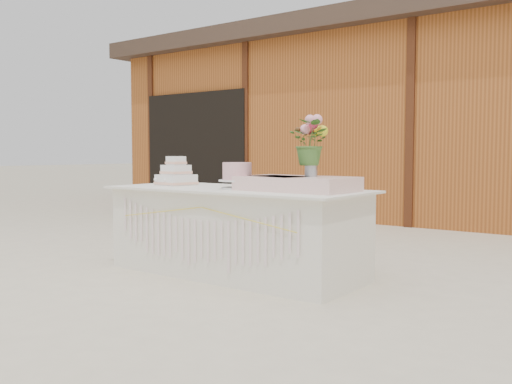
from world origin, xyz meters
TOP-DOWN VIEW (x-y plane):
  - ground at (0.00, 0.00)m, footprint 80.00×80.00m
  - barn at (-0.01, 5.99)m, footprint 12.60×4.60m
  - cake_table at (0.00, -0.00)m, footprint 2.40×1.00m
  - wedding_cake at (-0.77, 0.03)m, footprint 0.35×0.35m
  - pink_cake_stand at (0.09, -0.09)m, footprint 0.32×0.32m
  - satin_runner at (0.62, 0.03)m, footprint 0.96×0.57m
  - flower_vase at (0.73, 0.08)m, footprint 0.10×0.10m
  - bouquet at (0.73, 0.08)m, footprint 0.34×0.30m
  - loose_flowers at (-0.94, 0.08)m, footprint 0.26×0.35m

SIDE VIEW (x-z plane):
  - ground at x=0.00m, z-range 0.00..0.00m
  - cake_table at x=0.00m, z-range 0.00..0.77m
  - loose_flowers at x=-0.94m, z-range 0.77..0.79m
  - satin_runner at x=0.62m, z-range 0.77..0.89m
  - wedding_cake at x=-0.77m, z-range 0.73..1.00m
  - pink_cake_stand at x=0.09m, z-range 0.78..1.01m
  - flower_vase at x=0.73m, z-range 0.89..1.03m
  - bouquet at x=0.73m, z-range 1.03..1.40m
  - barn at x=-0.01m, z-range 0.03..3.33m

